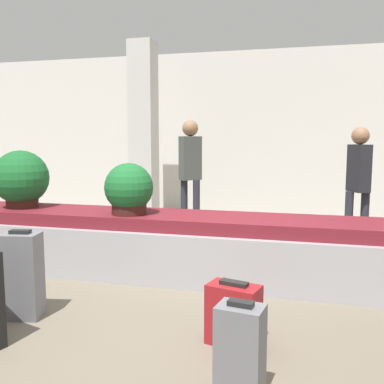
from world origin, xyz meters
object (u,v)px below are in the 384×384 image
suitcase_4 (240,353)px  potted_plant_0 (21,179)px  potted_plant_1 (129,190)px  pillar (144,133)px  traveler_0 (190,166)px  traveler_1 (358,177)px  suitcase_2 (22,276)px  suitcase_1 (234,314)px

suitcase_4 → potted_plant_0: (-2.93, 2.10, 0.73)m
suitcase_4 → potted_plant_1: (-1.50, 1.98, 0.66)m
potted_plant_0 → potted_plant_1: potted_plant_0 is taller
pillar → traveler_0: pillar is taller
potted_plant_0 → traveler_0: 2.58m
suitcase_4 → traveler_1: size_ratio=0.36×
suitcase_2 → suitcase_1: bearing=-10.9°
potted_plant_1 → traveler_0: 2.20m
pillar → suitcase_4: pillar is taller
suitcase_4 → potted_plant_0: size_ratio=0.87×
pillar → suitcase_4: (2.46, -4.97, -1.32)m
traveler_1 → potted_plant_0: bearing=-92.0°
suitcase_2 → traveler_1: bearing=36.0°
pillar → potted_plant_0: (-0.47, -2.86, -0.59)m
suitcase_4 → potted_plant_0: potted_plant_0 is taller
suitcase_1 → pillar: bearing=133.4°
pillar → potted_plant_0: bearing=-99.3°
suitcase_1 → suitcase_4: size_ratio=0.80×
traveler_0 → suitcase_2: bearing=-143.1°
potted_plant_0 → traveler_1: bearing=22.6°
suitcase_1 → suitcase_4: 0.67m
suitcase_4 → potted_plant_1: 2.57m
pillar → traveler_0: (1.07, -0.80, -0.52)m
suitcase_4 → potted_plant_1: bearing=136.6°
potted_plant_1 → traveler_1: size_ratio=0.34×
suitcase_4 → traveler_1: bearing=83.9°
pillar → suitcase_1: bearing=-61.7°
suitcase_2 → suitcase_4: 2.04m
pillar → suitcase_4: size_ratio=5.41×
suitcase_1 → potted_plant_1: (-1.36, 1.32, 0.72)m
pillar → traveler_0: size_ratio=1.79×
pillar → traveler_1: bearing=-19.0°
suitcase_1 → suitcase_2: size_ratio=0.63×
traveler_1 → suitcase_4: bearing=-40.1°
suitcase_1 → potted_plant_0: size_ratio=0.70×
traveler_0 → suitcase_1: bearing=-114.8°
potted_plant_1 → traveler_1: (2.54, 1.78, 0.04)m
pillar → potted_plant_0: size_ratio=4.70×
suitcase_1 → potted_plant_0: bearing=167.7°
suitcase_2 → traveler_0: bearing=71.3°
pillar → potted_plant_0: pillar is taller
pillar → traveler_0: bearing=-36.7°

